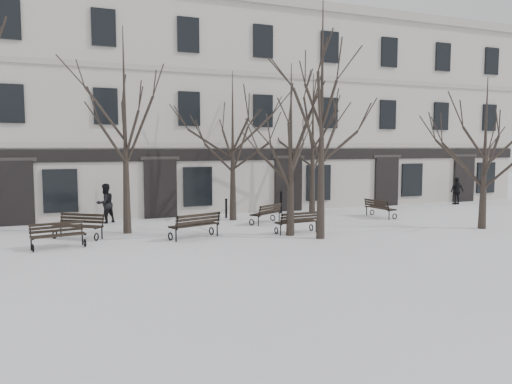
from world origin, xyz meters
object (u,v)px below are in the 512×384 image
bench_2 (297,221)px  bench_4 (267,213)px  tree_1 (291,129)px  tree_2 (322,87)px  bench_5 (379,208)px  bench_0 (58,234)px  tree_3 (486,135)px  bench_1 (195,225)px  bench_3 (79,225)px

bench_2 → bench_4: bench_4 is taller
tree_1 → tree_2: (0.77, -1.06, 1.55)m
tree_2 → bench_5: (5.60, 3.94, -5.26)m
tree_1 → bench_0: (-8.59, 0.77, -3.72)m
bench_0 → bench_5: same height
bench_4 → tree_3: bearing=116.3°
bench_4 → bench_5: bench_4 is taller
bench_1 → bench_4: size_ratio=1.12×
tree_3 → bench_0: bearing=171.9°
tree_3 → bench_4: bearing=149.1°
tree_1 → bench_0: tree_1 is taller
tree_2 → bench_3: (-8.58, 3.50, -5.23)m
bench_0 → bench_1: size_ratio=0.89×
bench_0 → bench_4: 9.27m
tree_3 → bench_1: tree_3 is taller
tree_3 → bench_2: (-7.92, 1.95, -3.53)m
bench_3 → bench_4: bearing=41.8°
tree_3 → bench_5: bearing=114.1°
bench_5 → tree_1: bearing=110.3°
bench_1 → bench_2: 4.17m
tree_1 → bench_4: 4.89m
bench_1 → bench_5: bearing=173.8°
bench_0 → bench_2: (9.06, -0.45, -0.00)m
tree_1 → bench_1: 5.25m
tree_2 → bench_3: bearing=157.8°
tree_2 → bench_0: size_ratio=4.94×
bench_0 → bench_1: 4.90m
bench_0 → bench_4: bearing=4.7°
tree_2 → bench_1: bearing=158.0°
bench_1 → bench_2: bearing=155.9°
tree_1 → bench_3: (-7.81, 2.44, -3.69)m
tree_1 → bench_5: bearing=24.3°
bench_0 → bench_3: size_ratio=0.98×
tree_2 → bench_1: size_ratio=4.41×
tree_2 → bench_0: 10.89m
bench_0 → bench_3: 1.85m
tree_3 → bench_2: bearing=166.1°
tree_2 → bench_5: size_ratio=5.04×
bench_4 → tree_1: bearing=50.6°
tree_1 → bench_3: size_ratio=3.54×
bench_2 → bench_4: 2.85m
bench_0 → bench_3: bearing=54.9°
tree_2 → bench_3: tree_2 is taller
tree_3 → bench_4: 9.99m
tree_2 → bench_0: bearing=169.0°
tree_3 → bench_0: 17.51m
bench_4 → bench_5: size_ratio=1.02×
tree_2 → bench_2: bearing=102.3°
tree_1 → bench_4: tree_1 is taller
bench_0 → bench_1: (4.90, -0.02, 0.05)m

